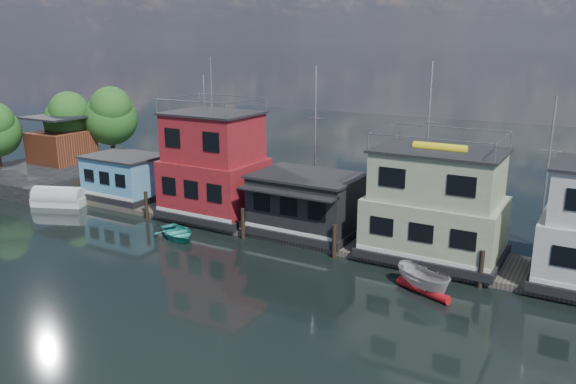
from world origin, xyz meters
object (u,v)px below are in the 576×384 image
Objects in this scene: red_kayak at (423,290)px; tarp_runabout at (59,198)px; houseboat_dark at (306,203)px; dinghy_teal at (178,233)px; houseboat_blue at (125,177)px; houseboat_red at (214,167)px; motorboat at (424,280)px; houseboat_green at (436,206)px.

tarp_runabout reaches higher than red_kayak.
dinghy_teal is (-7.54, -4.95, -2.03)m from houseboat_dark.
houseboat_blue reaches higher than tarp_runabout.
houseboat_red is 3.20× the size of motorboat.
houseboat_blue is at bearing 89.67° from dinghy_teal.
motorboat is 31.46m from tarp_runabout.
houseboat_dark is at bearing -0.14° from houseboat_red.
houseboat_dark is 11.23m from motorboat.
houseboat_green reaches higher than houseboat_blue.
dinghy_teal is 0.81× the size of tarp_runabout.
houseboat_green is at bearing -47.06° from dinghy_teal.
houseboat_green is 2.27× the size of motorboat.
houseboat_green is (17.00, 0.00, -0.55)m from houseboat_red.
houseboat_dark reaches higher than motorboat.
motorboat is at bearing 128.00° from red_kayak.
houseboat_dark is 1.61× the size of tarp_runabout.
houseboat_dark is 0.88× the size of houseboat_green.
houseboat_green reaches higher than red_kayak.
red_kayak is at bearing -10.75° from houseboat_blue.
houseboat_green reaches higher than motorboat.
red_kayak is (18.02, -5.22, -3.86)m from houseboat_red.
tarp_runabout is at bearing -164.47° from houseboat_red.
tarp_runabout is at bearing 116.58° from motorboat.
houseboat_red is 3.55× the size of red_kayak.
houseboat_blue reaches higher than red_kayak.
tarp_runabout is at bearing -172.99° from houseboat_green.
motorboat reaches higher than dinghy_teal.
motorboat is (0.94, -4.96, -2.84)m from houseboat_green.
houseboat_dark is (8.00, -0.02, -1.69)m from houseboat_red.
red_kayak is 0.90× the size of dinghy_teal.
red_kayak is at bearing -27.45° from houseboat_dark.
red_kayak is at bearing -16.17° from houseboat_red.
houseboat_red reaches higher than dinghy_teal.
houseboat_dark is 2.00× the size of motorboat.
houseboat_red reaches higher than houseboat_dark.
houseboat_blue is 0.76× the size of houseboat_green.
tarp_runabout is at bearing -136.84° from houseboat_blue.
dinghy_teal is (-17.56, 0.25, 0.14)m from red_kayak.
motorboat is at bearing -15.45° from houseboat_red.
houseboat_red is (9.50, 0.00, 1.90)m from houseboat_blue.
houseboat_dark is (17.50, -0.02, 0.21)m from houseboat_blue.
houseboat_green reaches higher than dinghy_teal.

